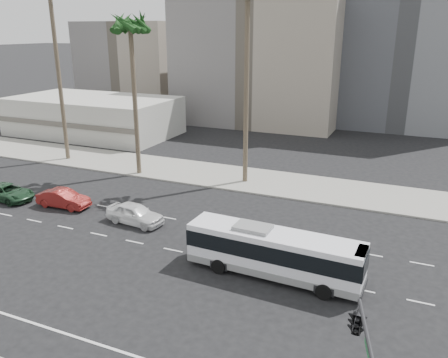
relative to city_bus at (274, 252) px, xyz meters
The scene contains 12 objects.
ground 4.28m from the city_bus, behind, with size 700.00×700.00×0.00m, color black.
sidewalk_north 16.51m from the city_bus, 103.95° to the left, with size 120.00×7.00×0.15m, color gray.
commercial_low 43.06m from the city_bus, 142.09° to the left, with size 22.00×12.16×5.00m.
midrise_beige_west 48.75m from the city_bus, 109.35° to the left, with size 24.00×18.00×18.00m, color gray.
midrise_gray_center 53.85m from the city_bus, 85.60° to the left, with size 20.00×20.00×26.00m, color #515358.
midrise_beige_far 65.90m from the city_bus, 129.75° to the left, with size 18.00×16.00×15.00m, color gray.
city_bus is the anchor object (origin of this frame).
car_a 12.13m from the city_bus, 164.94° to the left, with size 4.54×1.83×1.55m, color white.
car_b 19.20m from the city_bus, 169.27° to the left, with size 4.42×1.54×1.46m, color maroon.
car_c 24.54m from the city_bus, behind, with size 4.87×2.24×1.35m, color #21462A.
traffic_signal 12.33m from the city_bus, 60.65° to the right, with size 2.78×3.80×5.99m.
palm_mid 25.67m from the city_bus, 143.54° to the left, with size 4.97×4.97×15.35m.
Camera 1 is at (10.61, -23.04, 13.78)m, focal length 36.19 mm.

